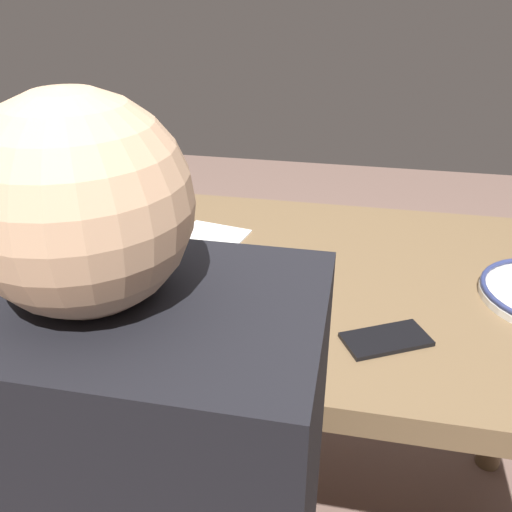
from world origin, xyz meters
TOP-DOWN VIEW (x-y plane):
  - ground_plane at (0.00, 0.00)m, footprint 6.00×6.00m
  - dining_table at (0.00, 0.00)m, footprint 1.50×0.76m
  - plate_center_pancakes at (-0.04, 0.16)m, footprint 0.23×0.23m
  - plate_far_companion at (0.32, 0.01)m, footprint 0.20×0.20m
  - drinking_glass at (0.65, -0.19)m, footprint 0.08×0.08m
  - cell_phone at (-0.27, 0.20)m, footprint 0.16×0.13m
  - paper_napkin at (0.13, -0.12)m, footprint 0.17×0.17m
  - fork_near at (0.60, -0.08)m, footprint 0.18×0.03m
  - tea_spoon at (0.14, 0.12)m, footprint 0.20×0.07m

SIDE VIEW (x-z plane):
  - ground_plane at x=0.00m, z-range 0.00..0.00m
  - dining_table at x=0.00m, z-range 0.28..1.04m
  - paper_napkin at x=0.13m, z-range 0.75..0.76m
  - fork_near at x=0.60m, z-range 0.75..0.76m
  - cell_phone at x=-0.27m, z-range 0.75..0.76m
  - tea_spoon at x=0.14m, z-range 0.75..0.76m
  - plate_far_companion at x=0.32m, z-range 0.75..0.79m
  - plate_center_pancakes at x=-0.04m, z-range 0.75..0.79m
  - drinking_glass at x=0.65m, z-range 0.75..0.87m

